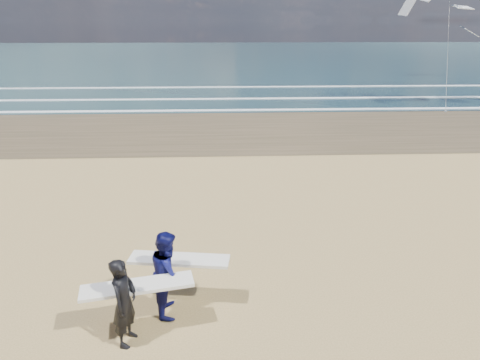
{
  "coord_description": "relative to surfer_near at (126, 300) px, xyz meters",
  "views": [
    {
      "loc": [
        2.44,
        -7.12,
        5.98
      ],
      "look_at": [
        3.01,
        6.0,
        1.07
      ],
      "focal_mm": 32.0,
      "sensor_mm": 36.0,
      "label": 1
    }
  ],
  "objects": [
    {
      "name": "surfer_near",
      "position": [
        0.0,
        0.0,
        0.0
      ],
      "size": [
        2.26,
        1.21,
        1.84
      ],
      "color": "black",
      "rests_on": "ground"
    },
    {
      "name": "foam_breakers",
      "position": [
        19.45,
        28.25,
        -0.89
      ],
      "size": [
        220.0,
        11.7,
        0.05
      ],
      "color": "white",
      "rests_on": "ground"
    },
    {
      "name": "ocean",
      "position": [
        19.45,
        72.15,
        -0.93
      ],
      "size": [
        220.0,
        100.0,
        0.02
      ],
      "primitive_type": "cube",
      "color": "#1A333B",
      "rests_on": "ground"
    },
    {
      "name": "surfer_far",
      "position": [
        0.72,
        0.93,
        0.02
      ],
      "size": [
        2.25,
        1.24,
        1.9
      ],
      "color": "#0D0F4C",
      "rests_on": "ground"
    },
    {
      "name": "kite_1",
      "position": [
        18.14,
        24.54,
        4.16
      ],
      "size": [
        6.22,
        4.78,
        8.92
      ],
      "color": "slate",
      "rests_on": "ground"
    }
  ]
}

